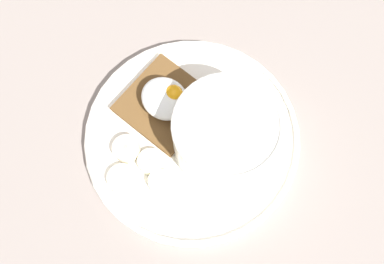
% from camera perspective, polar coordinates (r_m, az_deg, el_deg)
% --- Properties ---
extents(ground_plane, '(1.20, 1.20, 0.02)m').
position_cam_1_polar(ground_plane, '(0.66, 0.00, -1.13)').
color(ground_plane, gray).
rests_on(ground_plane, ground).
extents(plate, '(0.26, 0.26, 0.02)m').
position_cam_1_polar(plate, '(0.64, 0.00, -0.64)').
color(plate, white).
rests_on(plate, ground_plane).
extents(oatmeal_bowl, '(0.12, 0.12, 0.07)m').
position_cam_1_polar(oatmeal_bowl, '(0.60, 3.65, -0.22)').
color(oatmeal_bowl, white).
rests_on(oatmeal_bowl, plate).
extents(toast_slice, '(0.10, 0.10, 0.01)m').
position_cam_1_polar(toast_slice, '(0.64, -2.85, 2.96)').
color(toast_slice, brown).
rests_on(toast_slice, plate).
extents(poached_egg, '(0.06, 0.07, 0.03)m').
position_cam_1_polar(poached_egg, '(0.63, -2.78, 3.64)').
color(poached_egg, white).
rests_on(poached_egg, toast_slice).
extents(banana_slice_front, '(0.04, 0.04, 0.02)m').
position_cam_1_polar(banana_slice_front, '(0.63, -7.03, -1.77)').
color(banana_slice_front, beige).
rests_on(banana_slice_front, plate).
extents(banana_slice_left, '(0.04, 0.04, 0.01)m').
position_cam_1_polar(banana_slice_left, '(0.62, -3.43, -5.32)').
color(banana_slice_left, '#EFEBC6').
rests_on(banana_slice_left, plate).
extents(banana_slice_back, '(0.05, 0.05, 0.01)m').
position_cam_1_polar(banana_slice_back, '(0.62, -7.46, -4.96)').
color(banana_slice_back, '#F1E9BF').
rests_on(banana_slice_back, plate).
extents(banana_slice_right, '(0.04, 0.04, 0.01)m').
position_cam_1_polar(banana_slice_right, '(0.62, -4.44, -3.16)').
color(banana_slice_right, '#EFEBBD').
rests_on(banana_slice_right, plate).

